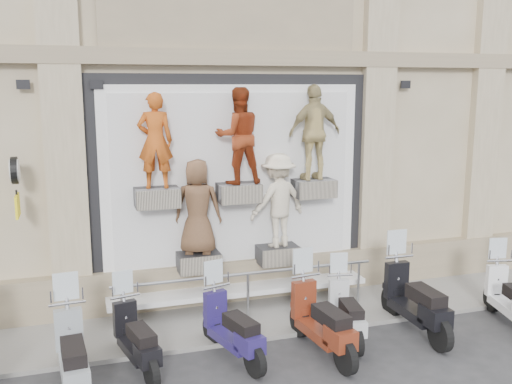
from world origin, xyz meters
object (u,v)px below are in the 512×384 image
scooter_h (416,287)px  scooter_f (322,307)px  guard_rail (248,296)px  scooter_e (232,315)px  scooter_c (72,340)px  scooter_g (347,301)px  clock_sign_bracket (15,179)px  scooter_i (512,286)px  scooter_d (136,326)px

scooter_h → scooter_f: bearing=-172.2°
guard_rail → scooter_e: scooter_e is taller
scooter_h → scooter_c: bearing=-177.1°
scooter_f → scooter_g: 0.76m
scooter_e → scooter_g: size_ratio=1.08×
clock_sign_bracket → scooter_c: 3.06m
clock_sign_bracket → scooter_h: (6.55, -1.92, -1.94)m
guard_rail → scooter_i: 4.81m
clock_sign_bracket → scooter_g: (5.28, -1.79, -2.11)m
scooter_h → clock_sign_bracket: bearing=164.0°
guard_rail → scooter_e: 1.62m
scooter_e → scooter_f: (1.43, -0.27, 0.06)m
clock_sign_bracket → scooter_g: clock_sign_bracket is taller
clock_sign_bracket → scooter_h: size_ratio=0.48×
scooter_c → scooter_f: (3.86, 0.01, 0.02)m
guard_rail → scooter_e: (-0.70, -1.44, 0.28)m
clock_sign_bracket → scooter_e: 4.25m
clock_sign_bracket → scooter_i: bearing=-14.6°
scooter_c → clock_sign_bracket: bearing=105.3°
scooter_f → guard_rail: bearing=107.0°
scooter_d → scooter_c: bearing=-169.3°
guard_rail → scooter_f: size_ratio=2.53×
clock_sign_bracket → guard_rail: bearing=-6.8°
clock_sign_bracket → scooter_h: bearing=-16.3°
scooter_g → guard_rail: bearing=146.2°
scooter_c → scooter_h: 5.78m
scooter_f → scooter_i: scooter_f is taller
clock_sign_bracket → scooter_g: bearing=-18.7°
guard_rail → scooter_f: scooter_f is taller
clock_sign_bracket → scooter_f: (4.63, -2.17, -1.99)m
guard_rail → scooter_i: (4.49, -1.72, 0.28)m
scooter_i → scooter_f: bearing=-167.1°
scooter_h → scooter_i: 1.86m
scooter_h → guard_rail: bearing=151.6°
scooter_g → scooter_i: 3.13m
scooter_c → scooter_d: size_ratio=1.11×
guard_rail → scooter_f: 1.88m
clock_sign_bracket → scooter_c: (0.77, -2.18, -2.00)m
guard_rail → scooter_e: bearing=-116.0°
scooter_c → scooter_e: size_ratio=1.07×
scooter_g → scooter_h: scooter_h is taller
clock_sign_bracket → scooter_d: size_ratio=0.58×
clock_sign_bracket → scooter_i: 8.91m
scooter_g → clock_sign_bracket: bearing=171.3°
guard_rail → scooter_c: bearing=-151.4°
guard_rail → scooter_c: 3.58m
clock_sign_bracket → scooter_i: clock_sign_bracket is taller
guard_rail → scooter_h: 3.04m
scooter_f → scooter_i: (3.75, -0.02, -0.07)m
scooter_c → scooter_h: scooter_h is taller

